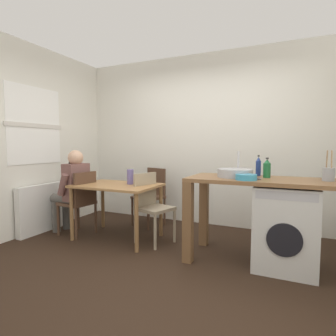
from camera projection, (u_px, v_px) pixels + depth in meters
name	position (u px, v px, depth m)	size (l,w,h in m)	color
ground_plane	(156.00, 264.00, 2.97)	(5.46, 5.46, 0.00)	black
wall_back	(205.00, 140.00, 4.45)	(4.60, 0.10, 2.70)	silver
wall_window_side	(14.00, 139.00, 3.75)	(0.12, 3.80, 2.70)	silver
radiator	(42.00, 208.00, 4.05)	(0.10, 0.80, 0.70)	white
dining_table	(117.00, 191.00, 3.75)	(1.10, 0.76, 0.74)	#9E7042
chair_person_seat	(80.00, 199.00, 3.89)	(0.44, 0.44, 0.90)	#4C3323
chair_opposite	(151.00, 203.00, 3.63)	(0.50, 0.50, 0.90)	gray
chair_spare_by_wall	(152.00, 193.00, 4.41)	(0.50, 0.50, 0.90)	#4C3323
seated_person	(72.00, 187.00, 3.96)	(0.52, 0.53, 1.20)	#595651
kitchen_counter	(239.00, 192.00, 3.02)	(1.50, 0.68, 0.92)	brown
washing_machine	(285.00, 227.00, 2.85)	(0.60, 0.61, 0.86)	silver
sink_basin	(235.00, 173.00, 3.03)	(0.38, 0.38, 0.09)	#9EA0A5
tap	(238.00, 163.00, 3.18)	(0.02, 0.02, 0.28)	#B2B2B7
bottle_tall_green	(258.00, 166.00, 3.17)	(0.06, 0.06, 0.24)	navy
bottle_squat_brown	(267.00, 169.00, 2.98)	(0.08, 0.08, 0.22)	#19592D
mixing_bowl	(246.00, 177.00, 2.79)	(0.21, 0.21, 0.06)	teal
utensil_crock	(328.00, 174.00, 2.70)	(0.11, 0.11, 0.30)	gray
vase	(130.00, 177.00, 3.77)	(0.09, 0.09, 0.20)	slate
scissors	(254.00, 179.00, 2.85)	(0.15, 0.06, 0.01)	#B2B2B7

